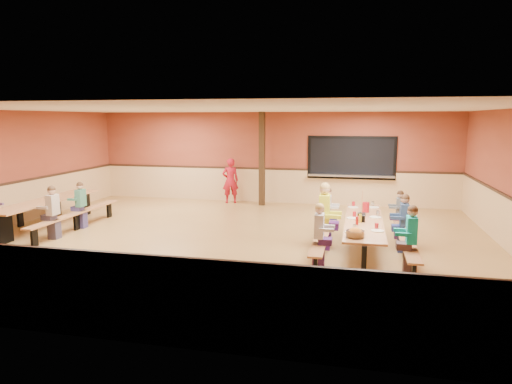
# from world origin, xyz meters

# --- Properties ---
(ground) EXTENTS (12.00, 12.00, 0.00)m
(ground) POSITION_xyz_m (0.00, 0.00, 0.00)
(ground) COLOR olive
(ground) RESTS_ON ground
(room_envelope) EXTENTS (12.04, 10.04, 3.02)m
(room_envelope) POSITION_xyz_m (0.00, 0.00, 0.69)
(room_envelope) COLOR brown
(room_envelope) RESTS_ON ground
(kitchen_pass_through) EXTENTS (2.78, 0.28, 1.38)m
(kitchen_pass_through) POSITION_xyz_m (2.60, 4.96, 1.49)
(kitchen_pass_through) COLOR black
(kitchen_pass_through) RESTS_ON ground
(structural_post) EXTENTS (0.18, 0.18, 3.00)m
(structural_post) POSITION_xyz_m (-0.20, 4.40, 1.50)
(structural_post) COLOR black
(structural_post) RESTS_ON ground
(cafeteria_table_main) EXTENTS (1.91, 3.70, 0.74)m
(cafeteria_table_main) POSITION_xyz_m (2.98, -0.54, 0.53)
(cafeteria_table_main) COLOR #AE7145
(cafeteria_table_main) RESTS_ON ground
(cafeteria_table_second) EXTENTS (1.91, 3.70, 0.74)m
(cafeteria_table_second) POSITION_xyz_m (-4.89, 0.08, 0.53)
(cafeteria_table_second) COLOR #AE7145
(cafeteria_table_second) RESTS_ON ground
(seated_child_white_left) EXTENTS (0.37, 0.30, 1.21)m
(seated_child_white_left) POSITION_xyz_m (2.15, -1.49, 0.60)
(seated_child_white_left) COLOR silver
(seated_child_white_left) RESTS_ON ground
(seated_adult_yellow) EXTENTS (0.47, 0.38, 1.42)m
(seated_adult_yellow) POSITION_xyz_m (2.15, -0.25, 0.71)
(seated_adult_yellow) COLOR yellow
(seated_adult_yellow) RESTS_ON ground
(seated_child_grey_left) EXTENTS (0.35, 0.29, 1.18)m
(seated_child_grey_left) POSITION_xyz_m (2.15, 0.74, 0.59)
(seated_child_grey_left) COLOR silver
(seated_child_grey_left) RESTS_ON ground
(seated_child_teal_right) EXTENTS (0.39, 0.32, 1.24)m
(seated_child_teal_right) POSITION_xyz_m (3.80, -1.50, 0.62)
(seated_child_teal_right) COLOR #119F9A
(seated_child_teal_right) RESTS_ON ground
(seated_child_navy_right) EXTENTS (0.37, 0.31, 1.22)m
(seated_child_navy_right) POSITION_xyz_m (3.80, -0.12, 0.61)
(seated_child_navy_right) COLOR navy
(seated_child_navy_right) RESTS_ON ground
(seated_child_char_right) EXTENTS (0.33, 0.27, 1.12)m
(seated_child_char_right) POSITION_xyz_m (3.80, 1.01, 0.56)
(seated_child_char_right) COLOR #50575C
(seated_child_char_right) RESTS_ON ground
(seated_child_green_sec) EXTENTS (0.35, 0.29, 1.17)m
(seated_child_green_sec) POSITION_xyz_m (-4.07, 0.31, 0.59)
(seated_child_green_sec) COLOR #3A7760
(seated_child_green_sec) RESTS_ON ground
(seated_child_tan_sec) EXTENTS (0.38, 0.31, 1.23)m
(seated_child_tan_sec) POSITION_xyz_m (-4.07, -0.79, 0.62)
(seated_child_tan_sec) COLOR #AB9B8C
(seated_child_tan_sec) RESTS_ON ground
(standing_woman) EXTENTS (0.64, 0.55, 1.50)m
(standing_woman) POSITION_xyz_m (-1.30, 4.55, 0.75)
(standing_woman) COLOR #AB1322
(standing_woman) RESTS_ON ground
(punch_pitcher) EXTENTS (0.16, 0.16, 0.22)m
(punch_pitcher) POSITION_xyz_m (3.02, 0.29, 0.85)
(punch_pitcher) COLOR red
(punch_pitcher) RESTS_ON cafeteria_table_main
(chip_bowl) EXTENTS (0.32, 0.32, 0.15)m
(chip_bowl) POSITION_xyz_m (2.82, -1.97, 0.81)
(chip_bowl) COLOR orange
(chip_bowl) RESTS_ON cafeteria_table_main
(napkin_dispenser) EXTENTS (0.10, 0.14, 0.13)m
(napkin_dispenser) POSITION_xyz_m (2.95, -0.69, 0.80)
(napkin_dispenser) COLOR black
(napkin_dispenser) RESTS_ON cafeteria_table_main
(condiment_mustard) EXTENTS (0.06, 0.06, 0.17)m
(condiment_mustard) POSITION_xyz_m (2.90, -0.78, 0.82)
(condiment_mustard) COLOR yellow
(condiment_mustard) RESTS_ON cafeteria_table_main
(condiment_ketchup) EXTENTS (0.06, 0.06, 0.17)m
(condiment_ketchup) POSITION_xyz_m (2.84, -1.01, 0.82)
(condiment_ketchup) COLOR #B2140F
(condiment_ketchup) RESTS_ON cafeteria_table_main
(table_paddle) EXTENTS (0.16, 0.16, 0.56)m
(table_paddle) POSITION_xyz_m (2.93, -0.11, 0.88)
(table_paddle) COLOR black
(table_paddle) RESTS_ON cafeteria_table_main
(place_settings) EXTENTS (0.65, 3.30, 0.11)m
(place_settings) POSITION_xyz_m (2.98, -0.54, 0.80)
(place_settings) COLOR beige
(place_settings) RESTS_ON cafeteria_table_main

